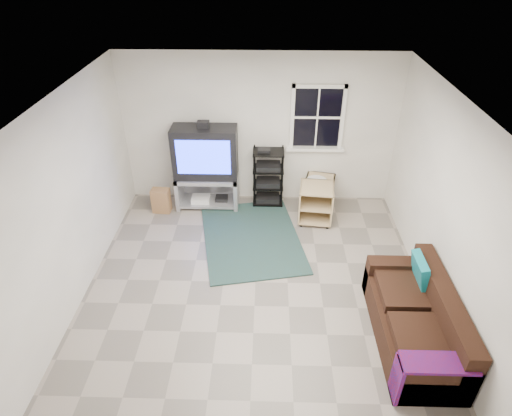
{
  "coord_description": "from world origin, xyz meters",
  "views": [
    {
      "loc": [
        0.13,
        -4.43,
        4.13
      ],
      "look_at": [
        -0.0,
        0.4,
        0.98
      ],
      "focal_mm": 30.0,
      "sensor_mm": 36.0,
      "label": 1
    }
  ],
  "objects_px": {
    "side_table_left": "(316,201)",
    "sofa": "(416,321)",
    "tv_unit": "(206,161)",
    "side_table_right": "(319,189)",
    "av_rack": "(268,180)"
  },
  "relations": [
    {
      "from": "side_table_left",
      "to": "sofa",
      "type": "xyz_separation_m",
      "value": [
        0.95,
        -2.54,
        -0.05
      ]
    },
    {
      "from": "tv_unit",
      "to": "side_table_right",
      "type": "height_order",
      "value": "tv_unit"
    },
    {
      "from": "av_rack",
      "to": "side_table_left",
      "type": "distance_m",
      "value": 0.94
    },
    {
      "from": "side_table_right",
      "to": "av_rack",
      "type": "bearing_deg",
      "value": 178.28
    },
    {
      "from": "av_rack",
      "to": "side_table_left",
      "type": "bearing_deg",
      "value": -30.84
    },
    {
      "from": "side_table_left",
      "to": "side_table_right",
      "type": "xyz_separation_m",
      "value": [
        0.1,
        0.45,
        -0.03
      ]
    },
    {
      "from": "av_rack",
      "to": "sofa",
      "type": "xyz_separation_m",
      "value": [
        1.75,
        -3.01,
        -0.17
      ]
    },
    {
      "from": "side_table_right",
      "to": "sofa",
      "type": "height_order",
      "value": "sofa"
    },
    {
      "from": "av_rack",
      "to": "sofa",
      "type": "bearing_deg",
      "value": -59.87
    },
    {
      "from": "tv_unit",
      "to": "sofa",
      "type": "distance_m",
      "value": 4.1
    },
    {
      "from": "tv_unit",
      "to": "sofa",
      "type": "relative_size",
      "value": 0.87
    },
    {
      "from": "tv_unit",
      "to": "side_table_left",
      "type": "xyz_separation_m",
      "value": [
        1.85,
        -0.4,
        -0.52
      ]
    },
    {
      "from": "av_rack",
      "to": "side_table_right",
      "type": "distance_m",
      "value": 0.91
    },
    {
      "from": "tv_unit",
      "to": "av_rack",
      "type": "relative_size",
      "value": 1.49
    },
    {
      "from": "tv_unit",
      "to": "side_table_right",
      "type": "distance_m",
      "value": 2.03
    }
  ]
}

